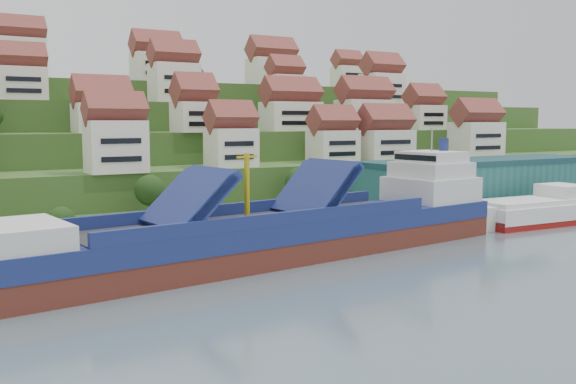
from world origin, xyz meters
TOP-DOWN VIEW (x-y plane):
  - ground at (0.00, 0.00)m, footprint 300.00×300.00m
  - quay at (20.00, 15.00)m, footprint 180.00×14.00m
  - hillside at (0.00, 103.55)m, footprint 260.00×128.00m
  - hillside_village at (1.70, 60.52)m, footprint 160.43×64.57m
  - hillside_trees at (-17.51, 44.27)m, footprint 132.39×62.18m
  - warehouse at (52.00, 17.00)m, footprint 60.00×15.00m
  - flagpole at (18.11, 10.00)m, footprint 1.28×0.16m
  - cargo_ship at (-8.70, -0.84)m, footprint 87.01×23.08m
  - second_ship at (51.36, 0.76)m, footprint 28.97×11.99m

SIDE VIEW (x-z plane):
  - ground at x=0.00m, z-range 0.00..0.00m
  - quay at x=20.00m, z-range 0.00..2.20m
  - second_ship at x=51.36m, z-range -1.64..6.62m
  - cargo_ship at x=-8.70m, z-range -6.01..13.17m
  - flagpole at x=18.11m, z-range 2.88..10.88m
  - warehouse at x=52.00m, z-range 2.20..12.20m
  - hillside at x=0.00m, z-range -4.84..26.16m
  - hillside_trees at x=-17.51m, z-range 0.75..32.93m
  - hillside_village at x=1.70m, z-range 9.53..39.18m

